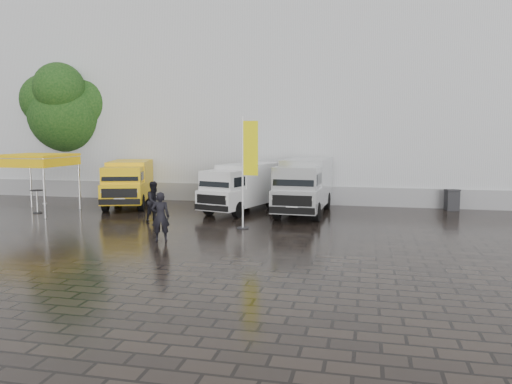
# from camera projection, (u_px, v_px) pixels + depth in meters

# --- Properties ---
(ground) EXTENTS (120.00, 120.00, 0.00)m
(ground) POSITION_uv_depth(u_px,v_px,m) (242.00, 230.00, 19.86)
(ground) COLOR black
(ground) RESTS_ON ground
(exhibition_hall) EXTENTS (44.00, 16.00, 12.00)m
(exhibition_hall) POSITION_uv_depth(u_px,v_px,m) (328.00, 102.00, 34.22)
(exhibition_hall) COLOR silver
(exhibition_hall) RESTS_ON ground
(hall_plinth) EXTENTS (44.00, 0.15, 1.00)m
(hall_plinth) POSITION_uv_depth(u_px,v_px,m) (314.00, 195.00, 27.07)
(hall_plinth) COLOR gray
(hall_plinth) RESTS_ON ground
(van_yellow) EXTENTS (3.44, 5.50, 2.37)m
(van_yellow) POSITION_uv_depth(u_px,v_px,m) (128.00, 184.00, 26.27)
(van_yellow) COLOR yellow
(van_yellow) RESTS_ON ground
(van_white) EXTENTS (3.20, 5.66, 2.33)m
(van_white) POSITION_uv_depth(u_px,v_px,m) (242.00, 188.00, 24.54)
(van_white) COLOR white
(van_white) RESTS_ON ground
(van_silver) EXTENTS (2.25, 6.09, 2.60)m
(van_silver) POSITION_uv_depth(u_px,v_px,m) (304.00, 187.00, 23.85)
(van_silver) COLOR silver
(van_silver) RESTS_ON ground
(canopy_tent) EXTENTS (3.01, 3.01, 2.84)m
(canopy_tent) POSITION_uv_depth(u_px,v_px,m) (35.00, 158.00, 24.00)
(canopy_tent) COLOR silver
(canopy_tent) RESTS_ON ground
(flagpole) EXTENTS (0.88, 0.50, 4.51)m
(flagpole) POSITION_uv_depth(u_px,v_px,m) (247.00, 167.00, 19.93)
(flagpole) COLOR black
(flagpole) RESTS_ON ground
(tree) EXTENTS (4.58, 4.58, 8.22)m
(tree) POSITION_uv_depth(u_px,v_px,m) (67.00, 110.00, 30.34)
(tree) COLOR black
(tree) RESTS_ON ground
(cocktail_table) EXTENTS (0.60, 0.60, 1.12)m
(cocktail_table) POSITION_uv_depth(u_px,v_px,m) (37.00, 202.00, 24.11)
(cocktail_table) COLOR black
(cocktail_table) RESTS_ON ground
(wheelie_bin) EXTENTS (0.74, 0.74, 1.06)m
(wheelie_bin) POSITION_uv_depth(u_px,v_px,m) (452.00, 200.00, 24.97)
(wheelie_bin) COLOR black
(wheelie_bin) RESTS_ON ground
(person_front) EXTENTS (0.76, 0.63, 1.78)m
(person_front) POSITION_uv_depth(u_px,v_px,m) (160.00, 217.00, 17.76)
(person_front) COLOR black
(person_front) RESTS_ON ground
(person_tent) EXTENTS (1.00, 1.07, 1.76)m
(person_tent) POSITION_uv_depth(u_px,v_px,m) (155.00, 201.00, 21.79)
(person_tent) COLOR black
(person_tent) RESTS_ON ground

